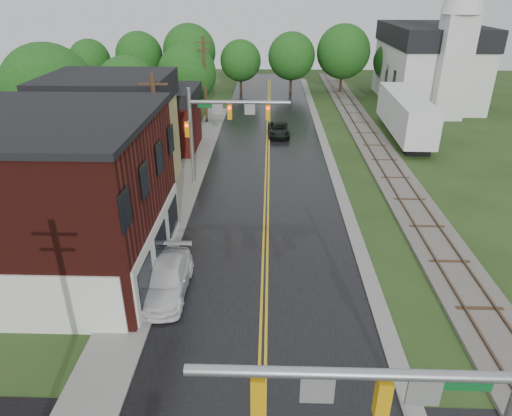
{
  "coord_description": "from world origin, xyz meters",
  "views": [
    {
      "loc": [
        0.17,
        -5.22,
        13.63
      ],
      "look_at": [
        -0.48,
        15.5,
        3.5
      ],
      "focal_mm": 32.0,
      "sensor_mm": 36.0,
      "label": 1
    }
  ],
  "objects_px": {
    "utility_pole_c": "(205,79)",
    "pickup_white": "(167,279)",
    "tree_left_b": "(51,93)",
    "tree_left_e": "(189,75)",
    "semi_trailer": "(406,113)",
    "utility_pole_b": "(159,144)",
    "traffic_signal_near": "(414,416)",
    "brick_building": "(15,197)",
    "tree_left_c": "(128,88)",
    "church": "(433,56)",
    "suv_dark": "(279,130)",
    "traffic_signal_far": "(220,119)"
  },
  "relations": [
    {
      "from": "church",
      "to": "semi_trailer",
      "type": "xyz_separation_m",
      "value": [
        -6.64,
        -14.63,
        -3.39
      ]
    },
    {
      "from": "tree_left_e",
      "to": "pickup_white",
      "type": "xyz_separation_m",
      "value": [
        4.08,
        -32.83,
        -4.07
      ]
    },
    {
      "from": "tree_left_b",
      "to": "tree_left_c",
      "type": "xyz_separation_m",
      "value": [
        4.0,
        8.0,
        -1.21
      ]
    },
    {
      "from": "traffic_signal_far",
      "to": "tree_left_c",
      "type": "relative_size",
      "value": 0.96
    },
    {
      "from": "semi_trailer",
      "to": "tree_left_e",
      "type": "bearing_deg",
      "value": 162.99
    },
    {
      "from": "traffic_signal_near",
      "to": "tree_left_c",
      "type": "bearing_deg",
      "value": 114.56
    },
    {
      "from": "traffic_signal_far",
      "to": "utility_pole_c",
      "type": "relative_size",
      "value": 0.82
    },
    {
      "from": "brick_building",
      "to": "tree_left_c",
      "type": "relative_size",
      "value": 1.87
    },
    {
      "from": "utility_pole_c",
      "to": "semi_trailer",
      "type": "bearing_deg",
      "value": -13.65
    },
    {
      "from": "tree_left_b",
      "to": "semi_trailer",
      "type": "height_order",
      "value": "tree_left_b"
    },
    {
      "from": "tree_left_c",
      "to": "church",
      "type": "bearing_deg",
      "value": 22.24
    },
    {
      "from": "tree_left_b",
      "to": "pickup_white",
      "type": "bearing_deg",
      "value": -55.21
    },
    {
      "from": "traffic_signal_near",
      "to": "traffic_signal_far",
      "type": "xyz_separation_m",
      "value": [
        -6.94,
        25.0,
        0.01
      ]
    },
    {
      "from": "utility_pole_b",
      "to": "tree_left_e",
      "type": "relative_size",
      "value": 1.1
    },
    {
      "from": "tree_left_b",
      "to": "pickup_white",
      "type": "relative_size",
      "value": 1.89
    },
    {
      "from": "church",
      "to": "utility_pole_c",
      "type": "bearing_deg",
      "value": -160.03
    },
    {
      "from": "pickup_white",
      "to": "suv_dark",
      "type": "bearing_deg",
      "value": 77.51
    },
    {
      "from": "church",
      "to": "utility_pole_b",
      "type": "relative_size",
      "value": 2.22
    },
    {
      "from": "suv_dark",
      "to": "tree_left_b",
      "type": "bearing_deg",
      "value": -160.97
    },
    {
      "from": "utility_pole_b",
      "to": "tree_left_c",
      "type": "xyz_separation_m",
      "value": [
        -7.05,
        17.9,
        -0.21
      ]
    },
    {
      "from": "tree_left_e",
      "to": "suv_dark",
      "type": "relative_size",
      "value": 1.84
    },
    {
      "from": "pickup_white",
      "to": "tree_left_c",
      "type": "bearing_deg",
      "value": 108.69
    },
    {
      "from": "traffic_signal_far",
      "to": "semi_trailer",
      "type": "xyz_separation_m",
      "value": [
        16.83,
        12.11,
        -2.52
      ]
    },
    {
      "from": "traffic_signal_near",
      "to": "tree_left_b",
      "type": "xyz_separation_m",
      "value": [
        -21.32,
        29.9,
        0.75
      ]
    },
    {
      "from": "brick_building",
      "to": "pickup_white",
      "type": "xyz_separation_m",
      "value": [
        7.72,
        -1.93,
        -3.41
      ]
    },
    {
      "from": "traffic_signal_near",
      "to": "semi_trailer",
      "type": "xyz_separation_m",
      "value": [
        9.89,
        37.1,
        -2.52
      ]
    },
    {
      "from": "brick_building",
      "to": "church",
      "type": "distance_m",
      "value": 50.58
    },
    {
      "from": "traffic_signal_near",
      "to": "suv_dark",
      "type": "relative_size",
      "value": 1.66
    },
    {
      "from": "church",
      "to": "tree_left_b",
      "type": "bearing_deg",
      "value": -150.01
    },
    {
      "from": "pickup_white",
      "to": "semi_trailer",
      "type": "bearing_deg",
      "value": 55.15
    },
    {
      "from": "church",
      "to": "utility_pole_c",
      "type": "distance_m",
      "value": 28.54
    },
    {
      "from": "utility_pole_c",
      "to": "pickup_white",
      "type": "relative_size",
      "value": 1.76
    },
    {
      "from": "brick_building",
      "to": "semi_trailer",
      "type": "distance_m",
      "value": 35.38
    },
    {
      "from": "traffic_signal_near",
      "to": "pickup_white",
      "type": "xyz_separation_m",
      "value": [
        -8.24,
        11.07,
        -4.23
      ]
    },
    {
      "from": "pickup_white",
      "to": "semi_trailer",
      "type": "height_order",
      "value": "semi_trailer"
    },
    {
      "from": "suv_dark",
      "to": "pickup_white",
      "type": "distance_m",
      "value": 26.94
    },
    {
      "from": "tree_left_b",
      "to": "tree_left_e",
      "type": "xyz_separation_m",
      "value": [
        9.0,
        14.0,
        -0.9
      ]
    },
    {
      "from": "utility_pole_b",
      "to": "utility_pole_c",
      "type": "relative_size",
      "value": 1.0
    },
    {
      "from": "tree_left_e",
      "to": "semi_trailer",
      "type": "xyz_separation_m",
      "value": [
        22.21,
        -6.79,
        -2.36
      ]
    },
    {
      "from": "brick_building",
      "to": "church",
      "type": "xyz_separation_m",
      "value": [
        32.48,
        38.74,
        1.68
      ]
    },
    {
      "from": "utility_pole_b",
      "to": "tree_left_c",
      "type": "relative_size",
      "value": 1.18
    },
    {
      "from": "utility_pole_b",
      "to": "tree_left_b",
      "type": "xyz_separation_m",
      "value": [
        -11.05,
        9.9,
        1.0
      ]
    },
    {
      "from": "suv_dark",
      "to": "brick_building",
      "type": "bearing_deg",
      "value": -121.59
    },
    {
      "from": "suv_dark",
      "to": "utility_pole_c",
      "type": "bearing_deg",
      "value": 146.95
    },
    {
      "from": "traffic_signal_far",
      "to": "utility_pole_b",
      "type": "bearing_deg",
      "value": -123.68
    },
    {
      "from": "church",
      "to": "tree_left_e",
      "type": "height_order",
      "value": "church"
    },
    {
      "from": "utility_pole_b",
      "to": "traffic_signal_near",
      "type": "bearing_deg",
      "value": -62.81
    },
    {
      "from": "utility_pole_b",
      "to": "brick_building",
      "type": "bearing_deg",
      "value": -129.07
    },
    {
      "from": "brick_building",
      "to": "traffic_signal_near",
      "type": "xyz_separation_m",
      "value": [
        15.96,
        -13.0,
        0.82
      ]
    },
    {
      "from": "traffic_signal_far",
      "to": "tree_left_b",
      "type": "bearing_deg",
      "value": 161.19
    }
  ]
}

